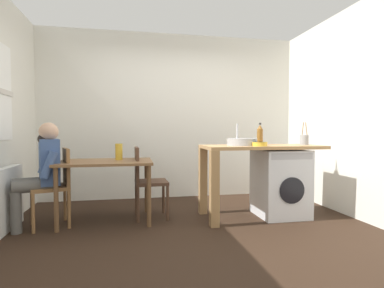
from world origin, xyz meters
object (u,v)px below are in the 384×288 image
Objects in this scene: seated_person at (41,169)px; washing_machine at (280,183)px; chair_person_seat at (57,182)px; vase at (119,152)px; dining_table at (106,169)px; chair_opposite at (145,178)px; utensil_crock at (304,140)px; mixing_bowl at (260,144)px; bottle_tall_green at (260,135)px.

washing_machine is (2.90, -0.06, -0.24)m from seated_person.
washing_machine is at bearing -110.61° from chair_person_seat.
chair_person_seat is 0.80m from vase.
vase is (0.85, 0.23, 0.17)m from seated_person.
chair_person_seat is at bearing -172.07° from dining_table.
chair_opposite reaches higher than washing_machine.
chair_opposite is 0.75× the size of seated_person.
seated_person is at bearing 178.87° from washing_machine.
washing_machine is (2.75, -0.11, -0.08)m from chair_person_seat.
utensil_crock is (0.37, 0.05, 0.56)m from washing_machine.
vase is (-2.42, 0.23, -0.15)m from utensil_crock.
mixing_bowl is at bearing -152.14° from washing_machine.
utensil_crock is (0.74, 0.25, 0.04)m from mixing_bowl.
bottle_tall_green is (2.70, 0.13, 0.38)m from seated_person.
seated_person is at bearing -177.16° from bottle_tall_green.
bottle_tall_green is 1.42× the size of vase.
bottle_tall_green is at bearing 166.30° from utensil_crock.
chair_person_seat is 3.15m from utensil_crock.
mixing_bowl is (2.53, -0.25, 0.28)m from seated_person.
chair_person_seat is 1.00× the size of chair_opposite.
bottle_tall_green is (-0.20, 0.19, 0.62)m from washing_machine.
washing_machine is 0.67m from utensil_crock.
utensil_crock reaches higher than washing_machine.
bottle_tall_green is (2.00, 0.01, 0.41)m from dining_table.
dining_table is at bearing -98.09° from seated_person.
vase reaches higher than washing_machine.
vase reaches higher than dining_table.
bottle_tall_green is at bearing 0.20° from dining_table.
dining_table is 2.59m from utensil_crock.
washing_machine is 2.87× the size of utensil_crock.
chair_person_seat is 0.23m from seated_person.
vase is (0.15, 0.10, 0.20)m from dining_table.
utensil_crock is at bearing -13.70° from bottle_tall_green.
chair_person_seat is at bearing 177.75° from washing_machine.
vase is at bearing 163.96° from mixing_bowl.
bottle_tall_green reaches higher than seated_person.
seated_person is at bearing -83.98° from chair_opposite.
bottle_tall_green is 0.59m from utensil_crock.
washing_machine is at bearing -4.79° from dining_table.
chair_opposite is 4.39× the size of vase.
washing_machine is (2.20, -0.18, -0.21)m from dining_table.
utensil_crock reaches higher than chair_opposite.
utensil_crock is 2.43m from vase.
mixing_bowl is (-0.17, -0.39, -0.10)m from bottle_tall_green.
mixing_bowl is at bearing -161.37° from utensil_crock.
seated_person is (-0.70, -0.13, 0.03)m from dining_table.
dining_table is 3.67× the size of utensil_crock.
dining_table is 1.22× the size of chair_opposite.
chair_opposite is 0.47m from vase.
chair_opposite is 4.94× the size of mixing_bowl.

